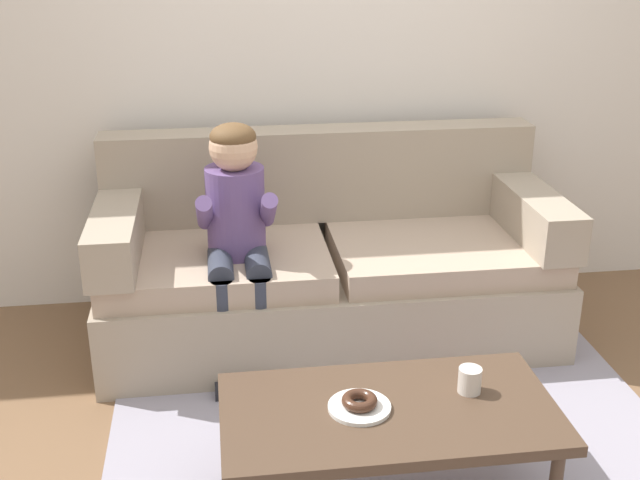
# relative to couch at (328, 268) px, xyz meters

# --- Properties ---
(ground) EXTENTS (10.00, 10.00, 0.00)m
(ground) POSITION_rel_couch_xyz_m (0.12, -0.85, -0.34)
(ground) COLOR brown
(wall_back) EXTENTS (8.00, 0.10, 2.80)m
(wall_back) POSITION_rel_couch_xyz_m (0.12, 0.55, 1.06)
(wall_back) COLOR silver
(wall_back) RESTS_ON ground
(area_rug) EXTENTS (2.21, 1.95, 0.01)m
(area_rug) POSITION_rel_couch_xyz_m (0.12, -1.10, -0.34)
(area_rug) COLOR #9993A3
(area_rug) RESTS_ON ground
(couch) EXTENTS (2.13, 0.90, 0.95)m
(couch) POSITION_rel_couch_xyz_m (0.00, 0.00, 0.00)
(couch) COLOR tan
(couch) RESTS_ON ground
(coffee_table) EXTENTS (1.12, 0.59, 0.40)m
(coffee_table) POSITION_rel_couch_xyz_m (0.02, -1.29, 0.01)
(coffee_table) COLOR #4C3828
(coffee_table) RESTS_ON ground
(person_child) EXTENTS (0.34, 0.58, 1.10)m
(person_child) POSITION_rel_couch_xyz_m (-0.43, -0.21, 0.33)
(person_child) COLOR #664C84
(person_child) RESTS_ON ground
(plate) EXTENTS (0.21, 0.21, 0.01)m
(plate) POSITION_rel_couch_xyz_m (-0.08, -1.28, 0.06)
(plate) COLOR white
(plate) RESTS_ON coffee_table
(donut) EXTENTS (0.17, 0.17, 0.04)m
(donut) POSITION_rel_couch_xyz_m (-0.08, -1.28, 0.08)
(donut) COLOR #422619
(donut) RESTS_ON plate
(mug) EXTENTS (0.08, 0.08, 0.09)m
(mug) POSITION_rel_couch_xyz_m (0.31, -1.23, 0.10)
(mug) COLOR silver
(mug) RESTS_ON coffee_table
(toy_controller) EXTENTS (0.23, 0.09, 0.05)m
(toy_controller) POSITION_rel_couch_xyz_m (0.42, -0.87, -0.32)
(toy_controller) COLOR red
(toy_controller) RESTS_ON ground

